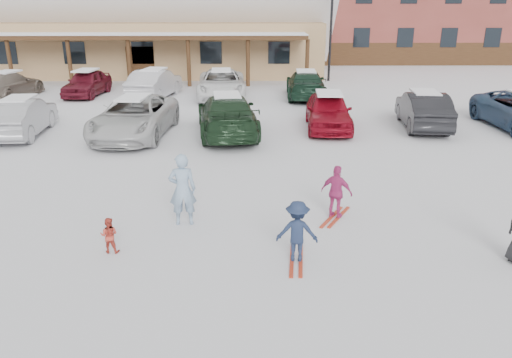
{
  "coord_description": "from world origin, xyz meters",
  "views": [
    {
      "loc": [
        0.19,
        -10.09,
        4.97
      ],
      "look_at": [
        0.3,
        1.0,
        1.0
      ],
      "focal_mm": 35.0,
      "sensor_mm": 36.0,
      "label": 1
    }
  ],
  "objects_px": {
    "adult_skier": "(182,190)",
    "parked_car_11": "(306,85)",
    "child_magenta": "(337,192)",
    "parked_car_1": "(21,117)",
    "parked_car_7": "(8,85)",
    "day_lodge": "(124,16)",
    "parked_car_2": "(135,117)",
    "child_navy": "(297,232)",
    "parked_car_5": "(423,110)",
    "parked_car_3": "(227,115)",
    "parked_car_4": "(328,111)",
    "lamp_post": "(331,22)",
    "parked_car_9": "(155,84)",
    "parked_car_10": "(221,84)",
    "toddler_red": "(109,235)",
    "parked_car_8": "(87,83)"
  },
  "relations": [
    {
      "from": "adult_skier",
      "to": "parked_car_11",
      "type": "bearing_deg",
      "value": -111.86
    },
    {
      "from": "child_magenta",
      "to": "parked_car_11",
      "type": "height_order",
      "value": "parked_car_11"
    },
    {
      "from": "parked_car_1",
      "to": "parked_car_7",
      "type": "xyz_separation_m",
      "value": [
        -4.19,
        8.01,
        -0.03
      ]
    },
    {
      "from": "day_lodge",
      "to": "parked_car_2",
      "type": "height_order",
      "value": "day_lodge"
    },
    {
      "from": "child_navy",
      "to": "parked_car_5",
      "type": "relative_size",
      "value": 0.29
    },
    {
      "from": "child_navy",
      "to": "parked_car_7",
      "type": "distance_m",
      "value": 22.92
    },
    {
      "from": "parked_car_3",
      "to": "parked_car_4",
      "type": "height_order",
      "value": "parked_car_3"
    },
    {
      "from": "child_navy",
      "to": "parked_car_7",
      "type": "xyz_separation_m",
      "value": [
        -14.03,
        18.12,
        0.05
      ]
    },
    {
      "from": "lamp_post",
      "to": "parked_car_3",
      "type": "relative_size",
      "value": 1.23
    },
    {
      "from": "child_navy",
      "to": "parked_car_2",
      "type": "distance_m",
      "value": 11.32
    },
    {
      "from": "child_navy",
      "to": "parked_car_9",
      "type": "bearing_deg",
      "value": -65.58
    },
    {
      "from": "parked_car_10",
      "to": "parked_car_11",
      "type": "relative_size",
      "value": 1.09
    },
    {
      "from": "child_magenta",
      "to": "parked_car_10",
      "type": "xyz_separation_m",
      "value": [
        -3.63,
        15.84,
        0.09
      ]
    },
    {
      "from": "parked_car_4",
      "to": "toddler_red",
      "type": "bearing_deg",
      "value": -115.91
    },
    {
      "from": "toddler_red",
      "to": "parked_car_10",
      "type": "distance_m",
      "value": 17.61
    },
    {
      "from": "day_lodge",
      "to": "lamp_post",
      "type": "relative_size",
      "value": 4.39
    },
    {
      "from": "lamp_post",
      "to": "parked_car_8",
      "type": "xyz_separation_m",
      "value": [
        -14.14,
        -5.3,
        -3.02
      ]
    },
    {
      "from": "parked_car_10",
      "to": "parked_car_2",
      "type": "bearing_deg",
      "value": -112.54
    },
    {
      "from": "adult_skier",
      "to": "parked_car_5",
      "type": "relative_size",
      "value": 0.38
    },
    {
      "from": "parked_car_10",
      "to": "parked_car_3",
      "type": "bearing_deg",
      "value": -87.83
    },
    {
      "from": "child_navy",
      "to": "parked_car_8",
      "type": "relative_size",
      "value": 0.31
    },
    {
      "from": "parked_car_2",
      "to": "parked_car_5",
      "type": "bearing_deg",
      "value": 10.37
    },
    {
      "from": "parked_car_4",
      "to": "parked_car_3",
      "type": "bearing_deg",
      "value": -163.74
    },
    {
      "from": "toddler_red",
      "to": "parked_car_4",
      "type": "relative_size",
      "value": 0.18
    },
    {
      "from": "parked_car_1",
      "to": "parked_car_10",
      "type": "distance_m",
      "value": 10.74
    },
    {
      "from": "lamp_post",
      "to": "parked_car_9",
      "type": "relative_size",
      "value": 1.42
    },
    {
      "from": "parked_car_2",
      "to": "toddler_red",
      "type": "bearing_deg",
      "value": -76.77
    },
    {
      "from": "parked_car_3",
      "to": "parked_car_8",
      "type": "bearing_deg",
      "value": -53.45
    },
    {
      "from": "child_navy",
      "to": "parked_car_7",
      "type": "height_order",
      "value": "parked_car_7"
    },
    {
      "from": "adult_skier",
      "to": "parked_car_1",
      "type": "distance_m",
      "value": 11.08
    },
    {
      "from": "day_lodge",
      "to": "parked_car_11",
      "type": "relative_size",
      "value": 5.85
    },
    {
      "from": "adult_skier",
      "to": "parked_car_1",
      "type": "xyz_separation_m",
      "value": [
        -7.33,
        8.31,
        -0.13
      ]
    },
    {
      "from": "toddler_red",
      "to": "parked_car_2",
      "type": "relative_size",
      "value": 0.14
    },
    {
      "from": "parked_car_4",
      "to": "parked_car_7",
      "type": "relative_size",
      "value": 0.91
    },
    {
      "from": "lamp_post",
      "to": "parked_car_1",
      "type": "distance_m",
      "value": 19.99
    },
    {
      "from": "toddler_red",
      "to": "parked_car_10",
      "type": "xyz_separation_m",
      "value": [
        1.37,
        17.55,
        0.37
      ]
    },
    {
      "from": "day_lodge",
      "to": "parked_car_11",
      "type": "distance_m",
      "value": 16.77
    },
    {
      "from": "child_navy",
      "to": "parked_car_10",
      "type": "xyz_separation_m",
      "value": [
        -2.5,
        17.96,
        0.11
      ]
    },
    {
      "from": "child_magenta",
      "to": "parked_car_3",
      "type": "xyz_separation_m",
      "value": [
        -2.97,
        8.02,
        0.12
      ]
    },
    {
      "from": "parked_car_1",
      "to": "parked_car_11",
      "type": "bearing_deg",
      "value": -151.64
    },
    {
      "from": "child_navy",
      "to": "parked_car_11",
      "type": "xyz_separation_m",
      "value": [
        2.03,
        17.95,
        0.08
      ]
    },
    {
      "from": "lamp_post",
      "to": "parked_car_4",
      "type": "distance_m",
      "value": 13.5
    },
    {
      "from": "day_lodge",
      "to": "parked_car_7",
      "type": "distance_m",
      "value": 12.09
    },
    {
      "from": "parked_car_9",
      "to": "parked_car_11",
      "type": "bearing_deg",
      "value": -170.61
    },
    {
      "from": "adult_skier",
      "to": "parked_car_1",
      "type": "relative_size",
      "value": 0.39
    },
    {
      "from": "lamp_post",
      "to": "parked_car_9",
      "type": "distance_m",
      "value": 12.27
    },
    {
      "from": "adult_skier",
      "to": "parked_car_11",
      "type": "distance_m",
      "value": 16.77
    },
    {
      "from": "parked_car_5",
      "to": "parked_car_8",
      "type": "xyz_separation_m",
      "value": [
        -16.13,
        7.52,
        -0.04
      ]
    },
    {
      "from": "lamp_post",
      "to": "parked_car_1",
      "type": "relative_size",
      "value": 1.5
    },
    {
      "from": "child_magenta",
      "to": "parked_car_11",
      "type": "distance_m",
      "value": 15.86
    }
  ]
}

